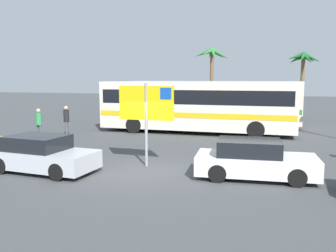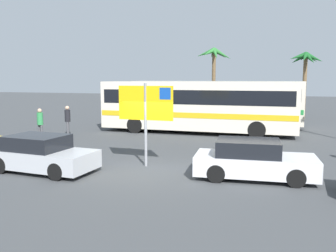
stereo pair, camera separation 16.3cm
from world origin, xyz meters
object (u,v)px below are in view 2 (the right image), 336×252
ferry_sign (147,106)px  pedestrian_by_bus (68,118)px  bus_rear_coach (215,101)px  car_silver (41,154)px  bus_front_coach (197,104)px  pedestrian_near_sign (40,121)px  car_white (253,160)px

ferry_sign → pedestrian_by_bus: bearing=143.7°
bus_rear_coach → car_silver: bearing=-104.9°
bus_front_coach → ferry_sign: 8.87m
bus_front_coach → pedestrian_by_bus: bearing=-153.1°
pedestrian_by_bus → pedestrian_near_sign: pedestrian_by_bus is taller
car_white → car_silver: bearing=-174.6°
bus_rear_coach → car_silver: bus_rear_coach is taller
ferry_sign → pedestrian_by_bus: (-6.93, 5.35, -1.26)m
bus_front_coach → pedestrian_by_bus: bus_front_coach is taller
car_white → car_silver: size_ratio=1.02×
bus_rear_coach → pedestrian_by_bus: bus_rear_coach is taller
bus_front_coach → pedestrian_by_bus: size_ratio=6.63×
bus_rear_coach → car_silver: size_ratio=2.94×
pedestrian_near_sign → car_white: bearing=79.0°
bus_rear_coach → pedestrian_by_bus: size_ratio=6.63×
ferry_sign → car_silver: bearing=-150.0°
bus_rear_coach → ferry_sign: bearing=-92.1°
car_white → pedestrian_by_bus: (-10.97, 5.91, 0.43)m
bus_front_coach → car_white: size_ratio=2.88×
bus_rear_coach → car_white: size_ratio=2.88×
bus_rear_coach → pedestrian_near_sign: bus_rear_coach is taller
ferry_sign → bus_rear_coach: bearing=89.3°
bus_front_coach → car_white: 10.32m
pedestrian_by_bus → bus_front_coach: bearing=0.1°
ferry_sign → car_silver: 4.25m
ferry_sign → car_white: size_ratio=0.78×
pedestrian_by_bus → pedestrian_near_sign: size_ratio=1.03×
bus_front_coach → pedestrian_near_sign: (-7.69, -5.01, -0.75)m
car_silver → pedestrian_by_bus: 8.04m
car_silver → pedestrian_near_sign: bearing=131.2°
ferry_sign → car_silver: (-3.42, -1.87, -1.69)m
car_white → ferry_sign: bearing=167.5°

